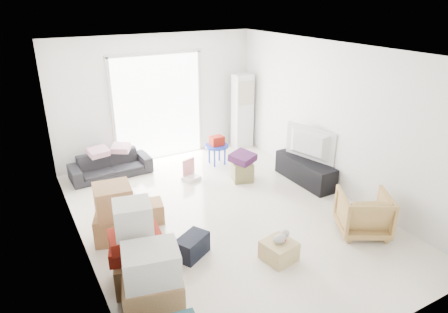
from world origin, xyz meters
name	(u,v)px	position (x,y,z in m)	size (l,w,h in m)	color
room_shell	(225,140)	(0.00, 0.00, 1.35)	(4.98, 6.48, 3.18)	white
sliding_door	(158,103)	(0.00, 2.98, 1.24)	(2.10, 0.04, 2.33)	white
ac_tower	(242,111)	(1.95, 2.65, 0.88)	(0.45, 0.30, 1.75)	silver
tv_console	(305,171)	(2.00, 0.37, 0.23)	(0.42, 1.39, 0.46)	black
television	(306,156)	(2.00, 0.37, 0.54)	(1.11, 0.64, 0.15)	black
sofa	(110,162)	(-1.26, 2.50, 0.31)	(1.59, 0.46, 0.62)	black
pillow_left	(98,146)	(-1.46, 2.53, 0.68)	(0.38, 0.30, 0.12)	#E1A4BC
pillow_right	(120,142)	(-1.01, 2.52, 0.69)	(0.39, 0.31, 0.13)	#E1A4BC
armchair	(364,211)	(1.60, -1.47, 0.37)	(0.72, 0.68, 0.75)	tan
box_stack_a	(153,284)	(-1.80, -1.54, 0.42)	(0.79, 0.72, 0.89)	#A9804C
box_stack_b	(136,250)	(-1.80, -0.95, 0.51)	(0.73, 0.70, 1.17)	#A9804C
box_stack_c	(115,214)	(-1.77, 0.18, 0.43)	(0.73, 0.67, 0.89)	#A9804C
loose_box	(151,212)	(-1.14, 0.44, 0.16)	(0.39, 0.39, 0.33)	#A9804C
duffel_bag	(192,246)	(-0.95, -0.74, 0.16)	(0.49, 0.29, 0.31)	black
ottoman	(242,171)	(0.96, 1.02, 0.19)	(0.38, 0.38, 0.38)	olive
blanket	(243,159)	(0.96, 1.02, 0.45)	(0.42, 0.42, 0.14)	#4D1F4F
kids_table	(217,144)	(0.91, 1.99, 0.45)	(0.51, 0.51, 0.63)	#1832B3
toy_walker	(190,174)	(0.07, 1.56, 0.11)	(0.38, 0.36, 0.41)	silver
wood_crate	(279,251)	(0.07, -1.41, 0.14)	(0.42, 0.42, 0.28)	#D2B579
plush_bunny	(281,237)	(0.10, -1.40, 0.34)	(0.29, 0.16, 0.14)	#B2ADA8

